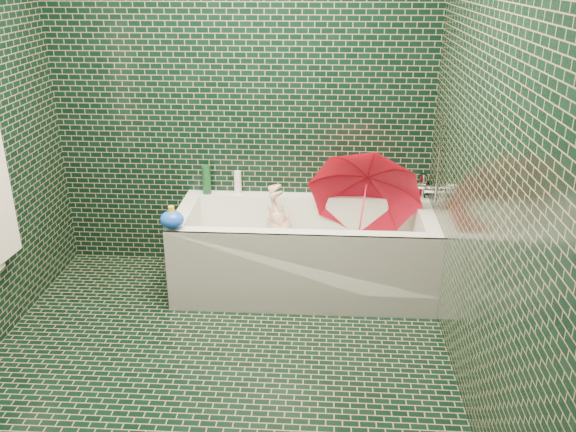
# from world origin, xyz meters

# --- Properties ---
(floor) EXTENTS (2.80, 2.80, 0.00)m
(floor) POSITION_xyz_m (0.00, 0.00, 0.00)
(floor) COLOR black
(floor) RESTS_ON ground
(wall_back) EXTENTS (2.80, 0.00, 2.80)m
(wall_back) POSITION_xyz_m (0.00, 1.40, 1.25)
(wall_back) COLOR black
(wall_back) RESTS_ON floor
(wall_front) EXTENTS (2.80, 0.00, 2.80)m
(wall_front) POSITION_xyz_m (0.00, -1.40, 1.25)
(wall_front) COLOR black
(wall_front) RESTS_ON floor
(wall_right) EXTENTS (0.00, 2.80, 2.80)m
(wall_right) POSITION_xyz_m (1.30, 0.00, 1.25)
(wall_right) COLOR black
(wall_right) RESTS_ON floor
(bathtub) EXTENTS (1.70, 0.75, 0.55)m
(bathtub) POSITION_xyz_m (0.45, 1.01, 0.21)
(bathtub) COLOR white
(bathtub) RESTS_ON floor
(bath_mat) EXTENTS (1.35, 0.47, 0.01)m
(bath_mat) POSITION_xyz_m (0.45, 1.02, 0.16)
(bath_mat) COLOR #4FBB25
(bath_mat) RESTS_ON bathtub
(water) EXTENTS (1.48, 0.53, 0.00)m
(water) POSITION_xyz_m (0.45, 1.02, 0.30)
(water) COLOR silver
(water) RESTS_ON bathtub
(faucet) EXTENTS (0.18, 0.19, 0.55)m
(faucet) POSITION_xyz_m (1.26, 1.02, 0.77)
(faucet) COLOR silver
(faucet) RESTS_ON wall_right
(child) EXTENTS (0.83, 0.35, 0.35)m
(child) POSITION_xyz_m (0.33, 1.05, 0.31)
(child) COLOR #DDA68A
(child) RESTS_ON bathtub
(umbrella) EXTENTS (0.96, 1.05, 1.01)m
(umbrella) POSITION_xyz_m (0.83, 1.04, 0.59)
(umbrella) COLOR red
(umbrella) RESTS_ON bathtub
(soap_bottle_a) EXTENTS (0.11, 0.11, 0.23)m
(soap_bottle_a) POSITION_xyz_m (1.22, 1.35, 0.55)
(soap_bottle_a) COLOR white
(soap_bottle_a) RESTS_ON bathtub
(soap_bottle_b) EXTENTS (0.09, 0.09, 0.18)m
(soap_bottle_b) POSITION_xyz_m (1.13, 1.33, 0.55)
(soap_bottle_b) COLOR #54217C
(soap_bottle_b) RESTS_ON bathtub
(soap_bottle_c) EXTENTS (0.15, 0.15, 0.17)m
(soap_bottle_c) POSITION_xyz_m (1.21, 1.36, 0.55)
(soap_bottle_c) COLOR #12411F
(soap_bottle_c) RESTS_ON bathtub
(bottle_right_tall) EXTENTS (0.06, 0.06, 0.22)m
(bottle_right_tall) POSITION_xyz_m (1.09, 1.32, 0.66)
(bottle_right_tall) COLOR #12411F
(bottle_right_tall) RESTS_ON bathtub
(bottle_right_pump) EXTENTS (0.06, 0.06, 0.18)m
(bottle_right_pump) POSITION_xyz_m (1.25, 1.32, 0.64)
(bottle_right_pump) COLOR silver
(bottle_right_pump) RESTS_ON bathtub
(bottle_left_tall) EXTENTS (0.08, 0.08, 0.21)m
(bottle_left_tall) POSITION_xyz_m (-0.26, 1.34, 0.65)
(bottle_left_tall) COLOR #12411F
(bottle_left_tall) RESTS_ON bathtub
(bottle_left_short) EXTENTS (0.06, 0.06, 0.16)m
(bottle_left_short) POSITION_xyz_m (-0.04, 1.36, 0.63)
(bottle_left_short) COLOR white
(bottle_left_short) RESTS_ON bathtub
(rubber_duck) EXTENTS (0.12, 0.10, 0.10)m
(rubber_duck) POSITION_xyz_m (1.11, 1.35, 0.59)
(rubber_duck) COLOR yellow
(rubber_duck) RESTS_ON bathtub
(bath_toy) EXTENTS (0.17, 0.15, 0.14)m
(bath_toy) POSITION_xyz_m (-0.35, 0.70, 0.61)
(bath_toy) COLOR blue
(bath_toy) RESTS_ON bathtub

